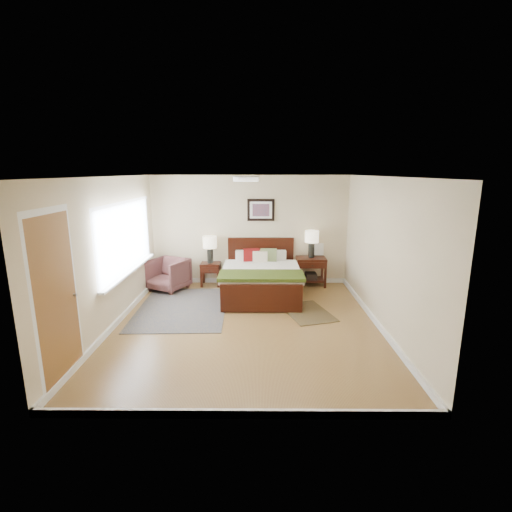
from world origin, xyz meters
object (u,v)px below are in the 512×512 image
at_px(bed, 261,273).
at_px(lamp_right, 312,239).
at_px(armchair, 168,274).
at_px(nightstand_right, 311,269).
at_px(nightstand_left, 210,268).
at_px(lamp_left, 210,245).
at_px(rug_persian, 183,308).

height_order(bed, lamp_right, lamp_right).
relative_size(lamp_right, armchair, 0.79).
distance_m(bed, nightstand_right, 1.36).
bearing_deg(nightstand_left, bed, -32.05).
height_order(bed, lamp_left, lamp_left).
height_order(lamp_right, armchair, lamp_right).
distance_m(lamp_right, armchair, 3.30).
relative_size(lamp_left, rug_persian, 0.26).
bearing_deg(bed, nightstand_left, 147.95).
xyz_separation_m(armchair, rug_persian, (0.53, -1.13, -0.35)).
relative_size(bed, lamp_left, 3.24).
relative_size(nightstand_right, lamp_right, 1.09).
bearing_deg(rug_persian, lamp_left, 74.52).
relative_size(lamp_left, lamp_right, 1.00).
bearing_deg(rug_persian, lamp_right, 27.51).
distance_m(nightstand_right, armchair, 3.22).
bearing_deg(nightstand_right, lamp_right, 90.00).
bearing_deg(rug_persian, bed, 24.55).
distance_m(lamp_right, rug_persian, 3.24).
distance_m(bed, rug_persian, 1.76).
xyz_separation_m(bed, lamp_right, (1.15, 0.74, 0.59)).
bearing_deg(lamp_right, nightstand_left, -179.52).
bearing_deg(nightstand_right, nightstand_left, -179.87).
bearing_deg(rug_persian, armchair, 113.51).
relative_size(nightstand_left, armchair, 0.68).
distance_m(nightstand_right, lamp_left, 2.37).
xyz_separation_m(lamp_right, armchair, (-3.20, -0.36, -0.73)).
distance_m(nightstand_left, lamp_right, 2.40).
bearing_deg(bed, lamp_left, 147.26).
bearing_deg(lamp_right, bed, -147.10).
distance_m(bed, armchair, 2.10).
xyz_separation_m(lamp_left, lamp_right, (2.30, 0.00, 0.13)).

